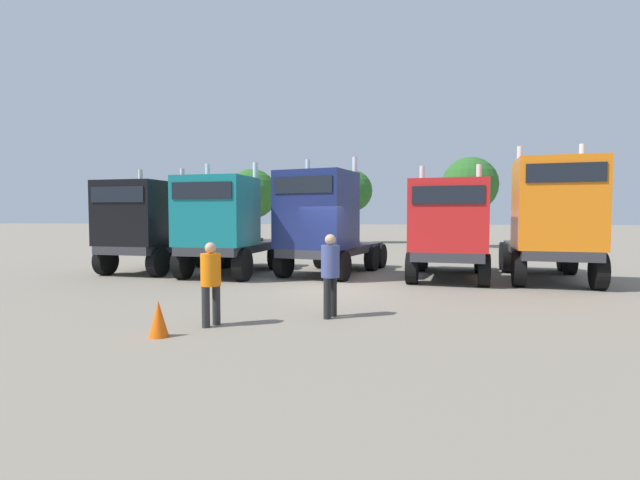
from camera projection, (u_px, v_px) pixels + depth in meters
ground at (332, 288)px, 14.46m from camera, size 200.00×200.00×0.00m
semi_truck_black at (149, 225)px, 18.21m from camera, size 3.10×5.92×4.06m
semi_truck_teal at (225, 225)px, 17.09m from camera, size 3.00×6.07×4.14m
semi_truck_navy at (323, 223)px, 17.09m from camera, size 3.91×6.09×4.34m
semi_truck_red at (449, 229)px, 15.88m from camera, size 3.34×6.18×3.94m
semi_truck_orange at (552, 220)px, 15.27m from camera, size 3.36×6.47×4.55m
visitor_in_hivis at (211, 278)px, 9.39m from camera, size 0.53×0.53×1.68m
visitor_with_camera at (330, 269)px, 10.17m from camera, size 0.51×0.51×1.81m
traffic_cone_near at (159, 319)px, 8.58m from camera, size 0.36×0.36×0.67m
oak_far_left at (252, 194)px, 35.41m from camera, size 3.71×3.71×5.68m
oak_far_centre at (352, 191)px, 37.24m from camera, size 3.28×3.28×5.78m
oak_far_right at (470, 185)px, 32.10m from camera, size 3.76×3.76×6.17m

